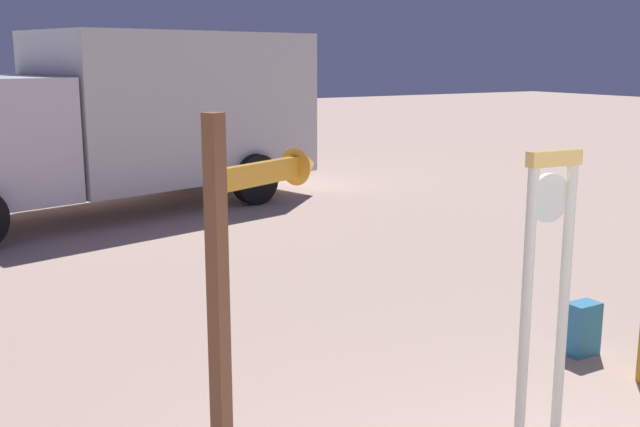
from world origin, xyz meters
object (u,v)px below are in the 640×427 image
object	(u,v)px
arrow_sign	(254,237)
box_truck_near	(140,114)
backpack	(582,329)
standing_clock	(547,274)

from	to	relation	value
arrow_sign	box_truck_near	size ratio (longest dim) A/B	0.31
arrow_sign	backpack	bearing A→B (deg)	2.01
arrow_sign	backpack	xyz separation A→B (m)	(3.26, 0.11, -1.26)
standing_clock	box_truck_near	world-z (taller)	box_truck_near
arrow_sign	standing_clock	bearing A→B (deg)	-26.35
arrow_sign	box_truck_near	distance (m)	9.00
arrow_sign	box_truck_near	xyz separation A→B (m)	(2.07, 8.76, 0.14)
standing_clock	backpack	xyz separation A→B (m)	(1.55, 0.96, -0.97)
standing_clock	box_truck_near	distance (m)	9.62
standing_clock	arrow_sign	world-z (taller)	arrow_sign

